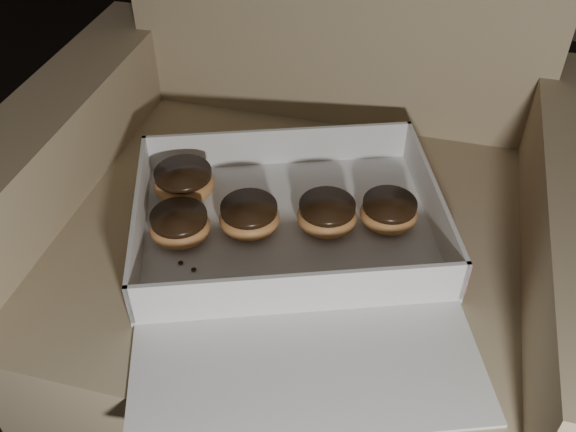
# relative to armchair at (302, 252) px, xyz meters

# --- Properties ---
(armchair) EXTENTS (0.87, 0.73, 0.90)m
(armchair) POSITION_rel_armchair_xyz_m (0.00, 0.00, 0.00)
(armchair) COLOR #887956
(armchair) RESTS_ON floor
(bakery_box) EXTENTS (0.55, 0.60, 0.07)m
(bakery_box) POSITION_rel_armchair_xyz_m (0.02, -0.12, 0.13)
(bakery_box) COLOR silver
(bakery_box) RESTS_ON armchair
(donut_a) EXTENTS (0.08, 0.08, 0.04)m
(donut_a) POSITION_rel_armchair_xyz_m (-0.05, -0.10, 0.15)
(donut_a) COLOR #C78045
(donut_a) RESTS_ON bakery_box
(donut_b) EXTENTS (0.08, 0.08, 0.04)m
(donut_b) POSITION_rel_armchair_xyz_m (-0.14, -0.14, 0.15)
(donut_b) COLOR #C78045
(donut_b) RESTS_ON bakery_box
(donut_c) EXTENTS (0.09, 0.09, 0.05)m
(donut_c) POSITION_rel_armchair_xyz_m (-0.17, -0.05, 0.15)
(donut_c) COLOR #C78045
(donut_c) RESTS_ON bakery_box
(donut_d) EXTENTS (0.08, 0.08, 0.04)m
(donut_d) POSITION_rel_armchair_xyz_m (0.13, -0.04, 0.15)
(donut_d) COLOR #C78045
(donut_d) RESTS_ON bakery_box
(donut_e) EXTENTS (0.08, 0.08, 0.04)m
(donut_e) POSITION_rel_armchair_xyz_m (0.05, -0.07, 0.15)
(donut_e) COLOR #C78045
(donut_e) RESTS_ON bakery_box
(crumb_a) EXTENTS (0.01, 0.01, 0.00)m
(crumb_a) POSITION_rel_armchair_xyz_m (-0.10, -0.20, 0.13)
(crumb_a) COLOR black
(crumb_a) RESTS_ON bakery_box
(crumb_b) EXTENTS (0.01, 0.01, 0.00)m
(crumb_b) POSITION_rel_armchair_xyz_m (-0.12, -0.19, 0.13)
(crumb_b) COLOR black
(crumb_b) RESTS_ON bakery_box
(crumb_c) EXTENTS (0.01, 0.01, 0.00)m
(crumb_c) POSITION_rel_armchair_xyz_m (0.06, -0.20, 0.13)
(crumb_c) COLOR black
(crumb_c) RESTS_ON bakery_box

